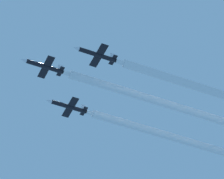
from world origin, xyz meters
The scene contains 6 objects.
jet_lead centered at (-0.15, 7.53, 140.78)m, with size 8.43×12.28×2.95m.
jet_left_wingman centered at (-10.59, -3.15, 139.66)m, with size 8.43×12.28×2.95m.
jet_right_wingman centered at (10.35, -3.47, 139.32)m, with size 8.43×12.28×2.95m.
smoke_trail_lead centered at (-0.15, -23.35, 140.75)m, with size 2.24×50.56×2.24m.
smoke_trail_left_wingman centered at (-10.59, -38.37, 139.63)m, with size 2.24×59.25×2.24m.
smoke_trail_right_wingman centered at (10.35, -34.26, 139.29)m, with size 2.24×50.38×2.24m.
Camera 1 is at (-130.39, 44.88, 1.77)m, focal length 117.66 mm.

